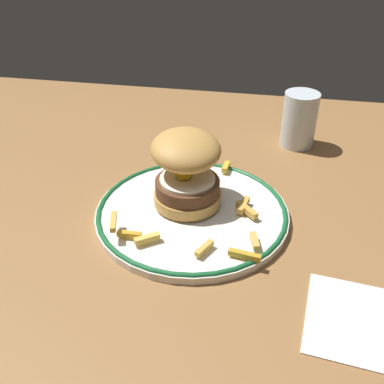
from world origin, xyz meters
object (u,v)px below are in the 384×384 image
(burger, at_px, (186,170))
(napkin, at_px, (359,321))
(water_glass, at_px, (299,123))
(dinner_plate, at_px, (192,212))

(burger, distance_m, napkin, 0.32)
(water_glass, bearing_deg, napkin, -81.10)
(water_glass, bearing_deg, dinner_plate, -120.07)
(water_glass, relative_size, napkin, 0.83)
(dinner_plate, relative_size, napkin, 2.32)
(burger, xyz_separation_m, napkin, (0.24, -0.19, -0.07))
(dinner_plate, xyz_separation_m, burger, (-0.01, 0.02, 0.06))
(dinner_plate, relative_size, water_glass, 2.78)
(burger, bearing_deg, dinner_plate, -59.86)
(napkin, bearing_deg, water_glass, 98.90)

